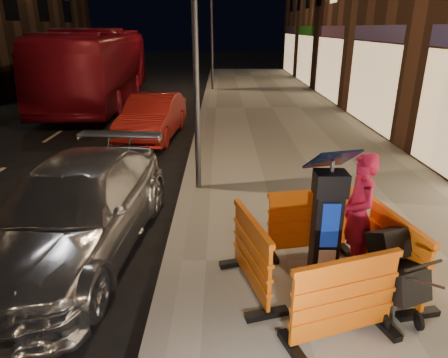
{
  "coord_description": "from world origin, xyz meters",
  "views": [
    {
      "loc": [
        0.76,
        -5.25,
        3.48
      ],
      "look_at": [
        0.8,
        1.0,
        1.1
      ],
      "focal_mm": 32.0,
      "sensor_mm": 36.0,
      "label": 1
    }
  ],
  "objects_px": {
    "barrier_front": "(344,301)",
    "barrier_kerbside": "(251,255)",
    "parking_kiosk": "(326,226)",
    "barrier_back": "(309,222)",
    "car_red": "(154,137)",
    "bus_doubledecker": "(103,102)",
    "man": "(358,215)",
    "stroller": "(395,275)",
    "barrier_bldgside": "(395,254)",
    "car_silver": "(81,250)"
  },
  "relations": [
    {
      "from": "barrier_front",
      "to": "barrier_kerbside",
      "type": "distance_m",
      "value": 1.34
    },
    {
      "from": "barrier_bldgside",
      "to": "bus_doubledecker",
      "type": "height_order",
      "value": "bus_doubledecker"
    },
    {
      "from": "car_silver",
      "to": "barrier_kerbside",
      "type": "bearing_deg",
      "value": -19.58
    },
    {
      "from": "parking_kiosk",
      "to": "stroller",
      "type": "relative_size",
      "value": 1.88
    },
    {
      "from": "parking_kiosk",
      "to": "car_red",
      "type": "relative_size",
      "value": 0.44
    },
    {
      "from": "stroller",
      "to": "car_silver",
      "type": "bearing_deg",
      "value": 137.16
    },
    {
      "from": "barrier_front",
      "to": "stroller",
      "type": "relative_size",
      "value": 1.34
    },
    {
      "from": "bus_doubledecker",
      "to": "stroller",
      "type": "bearing_deg",
      "value": -66.67
    },
    {
      "from": "barrier_front",
      "to": "barrier_bldgside",
      "type": "distance_m",
      "value": 1.34
    },
    {
      "from": "bus_doubledecker",
      "to": "stroller",
      "type": "height_order",
      "value": "bus_doubledecker"
    },
    {
      "from": "car_red",
      "to": "bus_doubledecker",
      "type": "height_order",
      "value": "bus_doubledecker"
    },
    {
      "from": "barrier_front",
      "to": "car_silver",
      "type": "height_order",
      "value": "barrier_front"
    },
    {
      "from": "barrier_front",
      "to": "car_red",
      "type": "xyz_separation_m",
      "value": [
        -3.62,
        9.51,
        -0.68
      ]
    },
    {
      "from": "barrier_bldgside",
      "to": "car_red",
      "type": "height_order",
      "value": "barrier_bldgside"
    },
    {
      "from": "barrier_kerbside",
      "to": "barrier_back",
      "type": "bearing_deg",
      "value": -60.42
    },
    {
      "from": "barrier_bldgside",
      "to": "car_red",
      "type": "bearing_deg",
      "value": 16.65
    },
    {
      "from": "barrier_bldgside",
      "to": "stroller",
      "type": "relative_size",
      "value": 1.34
    },
    {
      "from": "man",
      "to": "barrier_bldgside",
      "type": "bearing_deg",
      "value": 38.14
    },
    {
      "from": "car_red",
      "to": "man",
      "type": "bearing_deg",
      "value": -57.52
    },
    {
      "from": "car_silver",
      "to": "bus_doubledecker",
      "type": "height_order",
      "value": "bus_doubledecker"
    },
    {
      "from": "barrier_bldgside",
      "to": "stroller",
      "type": "height_order",
      "value": "barrier_bldgside"
    },
    {
      "from": "car_silver",
      "to": "man",
      "type": "xyz_separation_m",
      "value": [
        4.26,
        -0.8,
        1.04
      ]
    },
    {
      "from": "barrier_front",
      "to": "car_red",
      "type": "bearing_deg",
      "value": 92.4
    },
    {
      "from": "parking_kiosk",
      "to": "car_red",
      "type": "xyz_separation_m",
      "value": [
        -3.62,
        8.56,
        -1.09
      ]
    },
    {
      "from": "parking_kiosk",
      "to": "barrier_front",
      "type": "xyz_separation_m",
      "value": [
        0.0,
        -0.95,
        -0.42
      ]
    },
    {
      "from": "car_red",
      "to": "stroller",
      "type": "distance_m",
      "value": 10.04
    },
    {
      "from": "parking_kiosk",
      "to": "barrier_back",
      "type": "distance_m",
      "value": 1.04
    },
    {
      "from": "barrier_back",
      "to": "barrier_bldgside",
      "type": "bearing_deg",
      "value": -55.42
    },
    {
      "from": "man",
      "to": "stroller",
      "type": "xyz_separation_m",
      "value": [
        0.2,
        -0.9,
        -0.39
      ]
    },
    {
      "from": "barrier_bldgside",
      "to": "bus_doubledecker",
      "type": "xyz_separation_m",
      "value": [
        -8.16,
        15.31,
        -0.68
      ]
    },
    {
      "from": "barrier_back",
      "to": "barrier_bldgside",
      "type": "xyz_separation_m",
      "value": [
        0.95,
        -0.95,
        0.0
      ]
    },
    {
      "from": "barrier_front",
      "to": "man",
      "type": "distance_m",
      "value": 1.56
    },
    {
      "from": "barrier_front",
      "to": "car_silver",
      "type": "xyz_separation_m",
      "value": [
        -3.69,
        2.21,
        -0.68
      ]
    },
    {
      "from": "parking_kiosk",
      "to": "barrier_back",
      "type": "height_order",
      "value": "parking_kiosk"
    },
    {
      "from": "barrier_back",
      "to": "man",
      "type": "relative_size",
      "value": 0.76
    },
    {
      "from": "bus_doubledecker",
      "to": "man",
      "type": "xyz_separation_m",
      "value": [
        7.78,
        -14.86,
        1.04
      ]
    },
    {
      "from": "barrier_kerbside",
      "to": "bus_doubledecker",
      "type": "bearing_deg",
      "value": 6.83
    },
    {
      "from": "barrier_back",
      "to": "bus_doubledecker",
      "type": "xyz_separation_m",
      "value": [
        -7.21,
        14.36,
        -0.68
      ]
    },
    {
      "from": "barrier_kerbside",
      "to": "car_red",
      "type": "bearing_deg",
      "value": 1.88
    },
    {
      "from": "parking_kiosk",
      "to": "barrier_kerbside",
      "type": "xyz_separation_m",
      "value": [
        -0.95,
        0.0,
        -0.42
      ]
    },
    {
      "from": "barrier_kerbside",
      "to": "car_silver",
      "type": "xyz_separation_m",
      "value": [
        -2.74,
        1.26,
        -0.68
      ]
    },
    {
      "from": "parking_kiosk",
      "to": "bus_doubledecker",
      "type": "relative_size",
      "value": 0.15
    },
    {
      "from": "barrier_back",
      "to": "car_silver",
      "type": "xyz_separation_m",
      "value": [
        -3.69,
        0.31,
        -0.68
      ]
    },
    {
      "from": "barrier_kerbside",
      "to": "car_silver",
      "type": "distance_m",
      "value": 3.09
    },
    {
      "from": "barrier_bldgside",
      "to": "car_silver",
      "type": "relative_size",
      "value": 0.27
    },
    {
      "from": "bus_doubledecker",
      "to": "car_red",
      "type": "bearing_deg",
      "value": -65.48
    },
    {
      "from": "car_red",
      "to": "man",
      "type": "distance_m",
      "value": 9.18
    },
    {
      "from": "barrier_bldgside",
      "to": "man",
      "type": "distance_m",
      "value": 0.7
    },
    {
      "from": "barrier_bldgside",
      "to": "man",
      "type": "xyz_separation_m",
      "value": [
        -0.38,
        0.45,
        0.36
      ]
    },
    {
      "from": "barrier_back",
      "to": "barrier_kerbside",
      "type": "xyz_separation_m",
      "value": [
        -0.95,
        -0.95,
        0.0
      ]
    }
  ]
}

